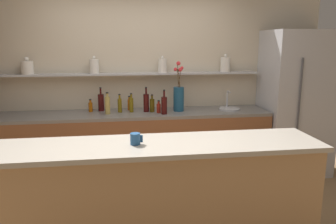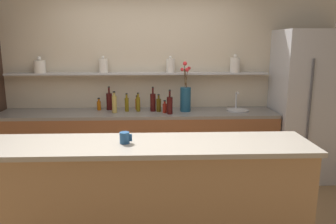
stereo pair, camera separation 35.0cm
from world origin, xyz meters
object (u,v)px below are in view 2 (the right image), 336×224
Objects in this scene: bottle_wine_7 at (109,101)px; refrigerator at (308,106)px; bottle_wine_4 at (153,102)px; coffee_mug at (125,138)px; sink_fixture at (238,109)px; bottle_oil_0 at (138,104)px; flower_vase at (185,97)px; bottle_oil_9 at (159,105)px; bottle_sauce_1 at (165,108)px; bottle_wine_3 at (170,105)px; bottle_oil_8 at (127,104)px; bottle_spirit_5 at (114,104)px; bottle_sauce_6 at (99,105)px; bottle_sauce_2 at (137,103)px.

refrigerator is at bearing -4.26° from bottle_wine_7.
bottle_wine_4 reaches higher than coffee_mug.
coffee_mug is (-1.36, -1.70, 0.12)m from sink_fixture.
bottle_oil_0 is at bearing 179.14° from sink_fixture.
flower_vase is 2.84× the size of bottle_oil_9.
coffee_mug is (-0.37, -1.63, 0.08)m from bottle_sauce_1.
bottle_oil_9 is at bearing -4.14° from bottle_oil_0.
bottle_wine_3 is 0.60m from bottle_oil_8.
bottle_oil_8 is at bearing 28.35° from bottle_spirit_5.
coffee_mug is at bearing -74.22° from bottle_sauce_6.
sink_fixture is 0.94m from bottle_wine_3.
bottle_oil_8 is (-0.13, -0.13, 0.02)m from bottle_sauce_2.
flower_vase is 0.68m from bottle_sauce_2.
bottle_sauce_2 is 0.60× the size of bottle_wine_7.
flower_vase is 0.94m from bottle_spirit_5.
flower_vase reaches higher than bottle_oil_0.
bottle_sauce_1 is (-0.98, -0.08, 0.04)m from sink_fixture.
bottle_sauce_1 is at bearing 77.08° from coffee_mug.
refrigerator is at bearing 0.82° from bottle_sauce_1.
bottle_spirit_5 reaches higher than bottle_oil_0.
flower_vase is at bearing 178.08° from refrigerator.
bottle_sauce_6 is (-1.17, 0.12, -0.12)m from flower_vase.
bottle_oil_0 is at bearing 164.65° from bottle_sauce_1.
bottle_oil_9 is (0.58, 0.06, -0.03)m from bottle_spirit_5.
bottle_oil_0 is 0.55m from bottle_sauce_6.
bottle_wine_4 reaches higher than bottle_wine_7.
bottle_oil_0 is 1.49× the size of bottle_sauce_6.
bottle_spirit_5 is 0.30m from bottle_sauce_6.
bottle_oil_8 is at bearing 178.43° from flower_vase.
bottle_wine_4 is (-0.15, 0.10, 0.06)m from bottle_sauce_1.
bottle_wine_3 is at bearing -8.25° from bottle_spirit_5.
bottle_sauce_2 is 1.91× the size of coffee_mug.
bottle_oil_8 is at bearing 178.93° from sink_fixture.
refrigerator is 11.68× the size of bottle_sauce_6.
coffee_mug is at bearing -110.90° from flower_vase.
bottle_oil_0 is 1.30× the size of bottle_sauce_2.
bottle_sauce_6 is at bearing 176.51° from refrigerator.
bottle_spirit_5 reaches higher than bottle_oil_9.
refrigerator is at bearing -1.40° from bottle_oil_9.
flower_vase reaches higher than bottle_oil_8.
bottle_oil_9 is (0.67, -0.15, -0.03)m from bottle_wine_7.
bottle_oil_9 is 1.73m from coffee_mug.
bottle_spirit_5 reaches higher than bottle_oil_8.
sink_fixture is 0.91× the size of bottle_wine_3.
bottle_sauce_2 is at bearing 90.02° from coffee_mug.
bottle_sauce_6 is 0.53× the size of bottle_wine_7.
bottle_sauce_2 is 0.19m from bottle_oil_8.
bottle_spirit_5 is at bearing -174.52° from bottle_oil_9.
bottle_oil_0 is at bearing -10.85° from bottle_sauce_6.
bottle_oil_8 is (0.39, -0.10, 0.03)m from bottle_sauce_6.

